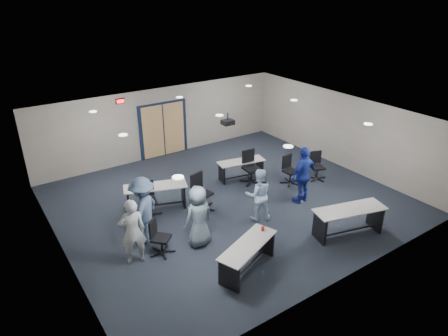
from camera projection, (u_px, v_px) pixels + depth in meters
floor at (229, 200)px, 12.60m from camera, size 10.00×10.00×0.00m
back_wall at (163, 122)px, 15.41m from camera, size 10.00×0.04×2.70m
front_wall at (347, 231)px, 8.66m from camera, size 10.00×0.04×2.70m
left_wall at (56, 209)px, 9.49m from camera, size 0.04×9.00×2.70m
right_wall at (341, 130)px, 14.58m from camera, size 0.04×9.00×2.70m
ceiling at (229, 119)px, 11.47m from camera, size 10.00×9.00×0.04m
double_door at (164, 130)px, 15.51m from camera, size 2.00×0.07×2.20m
exit_sign at (120, 101)px, 14.09m from camera, size 0.32×0.07×0.18m
ceiling_projector at (228, 122)px, 12.12m from camera, size 0.35×0.32×0.37m
ceiling_can_lights at (224, 117)px, 11.67m from camera, size 6.24×5.74×0.02m
table_front_left at (248, 252)px, 9.37m from camera, size 1.88×1.21×0.84m
table_front_right at (349, 217)px, 10.69m from camera, size 2.08×1.15×0.80m
table_back_left at (156, 193)px, 11.98m from camera, size 1.96×1.20×1.03m
table_back_right at (241, 166)px, 13.85m from camera, size 1.72×0.85×0.67m
chair_back_a at (148, 201)px, 11.54m from camera, size 0.81×0.81×1.05m
chair_back_b at (202, 192)px, 11.91m from camera, size 0.86×0.86×1.13m
chair_back_c at (252, 167)px, 13.51m from camera, size 0.78×0.78×1.14m
chair_back_d at (291, 170)px, 13.48m from camera, size 0.65×0.65×0.99m
chair_loose_left at (161, 237)px, 9.97m from camera, size 0.85×0.85×0.96m
chair_loose_right at (318, 166)px, 13.78m from camera, size 0.79×0.79×0.98m
person_gray at (133, 232)px, 9.50m from camera, size 0.70×0.52×1.73m
person_plaid at (199, 216)px, 10.17m from camera, size 0.86×0.60×1.68m
person_lightblue at (258, 195)px, 11.32m from camera, size 0.94×0.86×1.58m
person_navy at (303, 175)px, 12.19m from camera, size 1.12×0.57×1.83m
person_back at (143, 210)px, 10.31m from camera, size 1.35×1.26×1.83m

